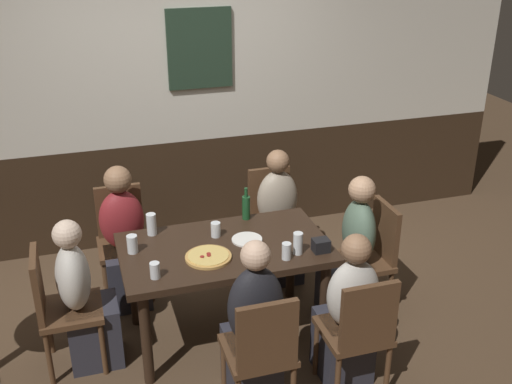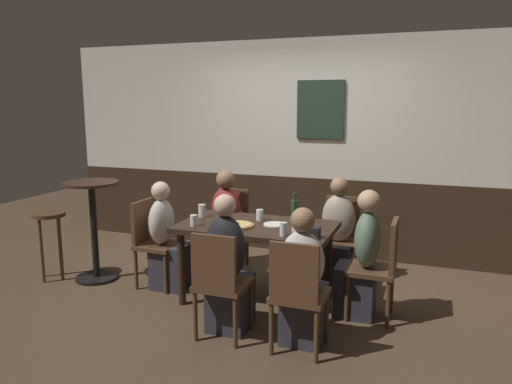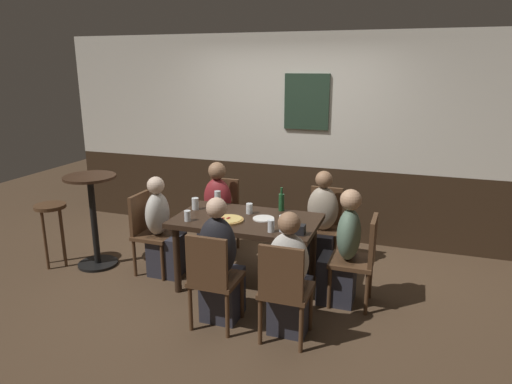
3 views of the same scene
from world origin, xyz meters
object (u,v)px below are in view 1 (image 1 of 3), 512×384
dining_table (225,258)px  pizza (208,257)px  condiment_caddy (321,245)px  chair_mid_near (261,349)px  chair_left_far (122,235)px  chair_right_far (272,214)px  pint_glass_pale (132,245)px  person_mid_near (253,335)px  person_head_west (85,305)px  beer_glass_tall (216,230)px  highball_clear (286,252)px  beer_bottle_green (246,207)px  person_left_far (125,247)px  tumbler_water (152,225)px  person_right_near (347,320)px  person_right_far (279,226)px  chair_head_west (58,304)px  chair_right_near (359,330)px  beer_glass_half (155,271)px  pint_glass_stout (298,245)px  chair_head_east (371,253)px  person_head_east (351,258)px  plate_white_large (247,240)px

dining_table → pizza: 0.22m
dining_table → condiment_caddy: 0.67m
chair_mid_near → chair_left_far: same height
chair_right_far → pint_glass_pale: chair_right_far is taller
person_mid_near → condiment_caddy: 0.79m
person_head_west → beer_glass_tall: bearing=9.4°
highball_clear → beer_bottle_green: beer_bottle_green is taller
person_left_far → tumbler_water: person_left_far is taller
person_right_near → highball_clear: bearing=126.5°
chair_mid_near → person_right_far: person_right_far is taller
chair_head_west → chair_right_near: size_ratio=1.00×
chair_right_far → person_head_west: bearing=-152.4°
chair_right_near → tumbler_water: size_ratio=5.55×
pint_glass_pale → beer_glass_half: pint_glass_pale is taller
beer_bottle_green → condiment_caddy: (0.34, -0.62, -0.05)m
person_head_west → pint_glass_stout: bearing=-9.7°
pizza → tumbler_water: (-0.30, 0.45, 0.06)m
chair_head_east → beer_glass_tall: size_ratio=8.26×
chair_right_far → beer_glass_half: 1.61m
chair_right_near → pint_glass_pale: bearing=143.1°
dining_table → person_left_far: bearing=133.2°
pizza → beer_glass_half: (-0.37, -0.13, 0.04)m
person_head_west → beer_bottle_green: 1.33m
chair_right_near → person_mid_near: size_ratio=0.76×
pizza → pint_glass_pale: (-0.47, 0.23, 0.04)m
beer_glass_tall → pizza: bearing=-113.1°
person_head_east → person_head_west: bearing=180.0°
beer_glass_half → plate_white_large: 0.75m
dining_table → person_head_east: (0.97, 0.00, -0.17)m
person_head_east → pint_glass_pale: size_ratio=9.06×
person_left_far → condiment_caddy: 1.57m
condiment_caddy → chair_head_west: bearing=171.4°
chair_head_east → beer_bottle_green: (-0.87, 0.36, 0.34)m
chair_mid_near → person_head_west: bearing=139.2°
chair_head_east → person_head_east: size_ratio=0.78×
person_head_east → pint_glass_pale: bearing=176.3°
person_right_near → tumbler_water: (-1.08, 0.99, 0.36)m
beer_glass_tall → condiment_caddy: beer_glass_tall is taller
chair_right_near → tumbler_water: tumbler_water is taller
person_head_west → pint_glass_stout: person_head_west is taller
chair_head_west → tumbler_water: size_ratio=5.55×
tumbler_water → beer_glass_tall: (0.43, -0.16, -0.03)m
chair_mid_near → chair_right_far: size_ratio=1.00×
dining_table → person_mid_near: size_ratio=1.24×
person_right_near → tumbler_water: size_ratio=6.89×
chair_head_west → person_right_far: size_ratio=0.79×
chair_right_near → chair_head_west: bearing=154.7°
person_head_east → person_right_far: 0.75m
chair_right_far → beer_glass_half: (-1.14, -1.09, 0.29)m
pizza → beer_bottle_green: (0.40, 0.48, 0.09)m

